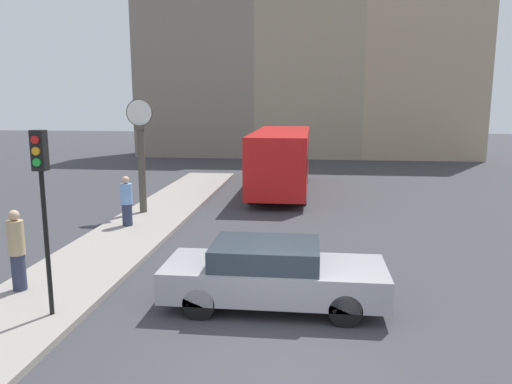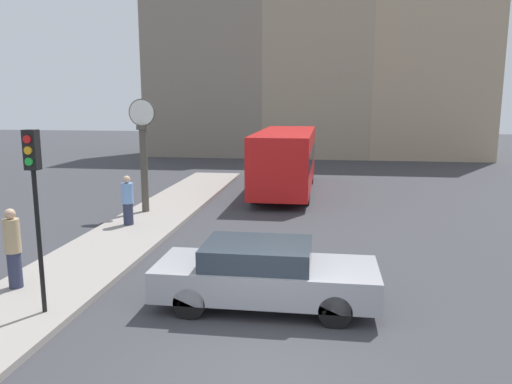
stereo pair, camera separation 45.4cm
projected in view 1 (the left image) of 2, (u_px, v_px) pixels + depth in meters
name	position (u px, v px, depth m)	size (l,w,h in m)	color
ground_plane	(272.00, 358.00, 8.47)	(120.00, 120.00, 0.00)	#38383D
sidewalk_corner	(150.00, 219.00, 18.00)	(2.61, 22.36, 0.14)	gray
building_row	(309.00, 63.00, 37.80)	(25.70, 5.00, 15.42)	gray
sedan_car	(273.00, 274.00, 10.51)	(4.64, 1.84, 1.38)	#9E9EA3
bus_distant	(282.00, 158.00, 23.42)	(2.49, 8.86, 2.90)	red
traffic_light_near	(42.00, 185.00, 9.41)	(0.26, 0.24, 3.63)	black
street_clock	(141.00, 153.00, 18.49)	(1.00, 0.35, 4.22)	#4C473D
pedestrian_blue_stripe	(127.00, 201.00, 16.71)	(0.39, 0.39, 1.68)	#2D334C
pedestrian_tan_coat	(17.00, 250.00, 10.98)	(0.35, 0.35, 1.82)	#2D334C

